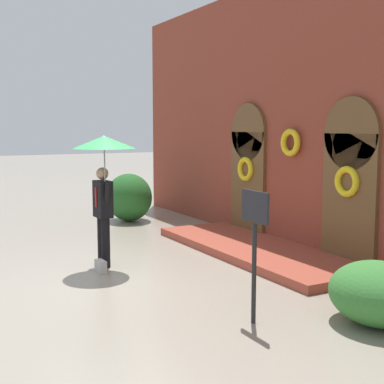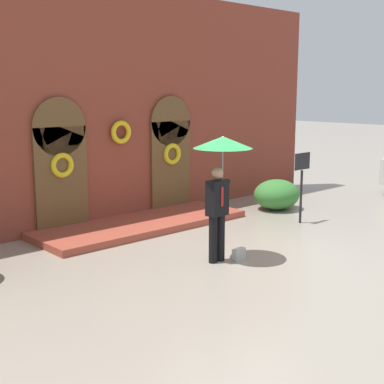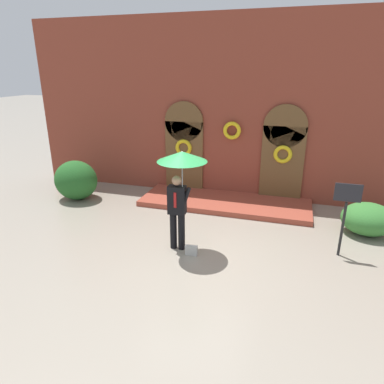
{
  "view_description": "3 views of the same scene",
  "coord_description": "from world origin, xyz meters",
  "views": [
    {
      "loc": [
        8.58,
        -3.05,
        2.52
      ],
      "look_at": [
        -0.0,
        1.58,
        1.32
      ],
      "focal_mm": 50.0,
      "sensor_mm": 36.0,
      "label": 1
    },
    {
      "loc": [
        -7.38,
        -6.81,
        3.18
      ],
      "look_at": [
        -0.13,
        1.16,
        1.13
      ],
      "focal_mm": 50.0,
      "sensor_mm": 36.0,
      "label": 2
    },
    {
      "loc": [
        1.89,
        -6.76,
        4.04
      ],
      "look_at": [
        -0.5,
        1.16,
        1.03
      ],
      "focal_mm": 32.0,
      "sensor_mm": 36.0,
      "label": 3
    }
  ],
  "objects": [
    {
      "name": "shrub_right",
      "position": [
        3.9,
        2.18,
        0.41
      ],
      "size": [
        1.31,
        1.18,
        0.82
      ],
      "primitive_type": "ellipsoid",
      "color": "#387A33",
      "rests_on": "ground"
    },
    {
      "name": "building_facade",
      "position": [
        -0.0,
        4.15,
        2.68
      ],
      "size": [
        14.0,
        2.3,
        5.6
      ],
      "color": "brown",
      "rests_on": "ground"
    },
    {
      "name": "person_with_umbrella",
      "position": [
        -0.42,
        0.04,
        1.91
      ],
      "size": [
        1.1,
        1.1,
        2.36
      ],
      "color": "black",
      "rests_on": "ground"
    },
    {
      "name": "handbag",
      "position": [
        -0.12,
        -0.16,
        0.11
      ],
      "size": [
        0.29,
        0.14,
        0.22
      ],
      "primitive_type": "cube",
      "rotation": [
        0.0,
        0.0,
        0.07
      ],
      "color": "#B7B7B2",
      "rests_on": "ground"
    },
    {
      "name": "shrub_left",
      "position": [
        -4.73,
        2.21,
        0.63
      ],
      "size": [
        1.39,
        1.2,
        1.27
      ],
      "primitive_type": "ellipsoid",
      "color": "#235B23",
      "rests_on": "ground"
    },
    {
      "name": "ground_plane",
      "position": [
        0.0,
        0.0,
        0.0
      ],
      "size": [
        80.0,
        80.0,
        0.0
      ],
      "primitive_type": "plane",
      "color": "gray"
    },
    {
      "name": "sign_post",
      "position": [
        3.11,
        0.8,
        1.16
      ],
      "size": [
        0.56,
        0.06,
        1.72
      ],
      "color": "black",
      "rests_on": "ground"
    }
  ]
}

